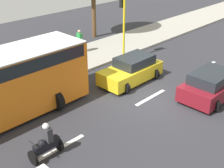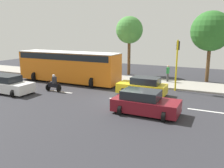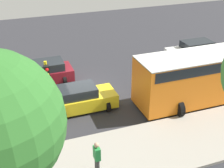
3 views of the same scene
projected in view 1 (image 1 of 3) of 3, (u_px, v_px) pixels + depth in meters
ground_plane at (150, 98)px, 16.29m from camera, size 40.00×60.00×0.10m
sidewalk at (70, 62)px, 20.63m from camera, size 4.00×60.00×0.15m
lane_stripe_north at (206, 66)px, 20.11m from camera, size 0.20×2.40×0.01m
lane_stripe_mid at (151, 97)px, 16.26m from camera, size 0.20×2.40×0.01m
lane_stripe_south at (61, 148)px, 12.42m from camera, size 0.20×2.40×0.01m
car_yellow_cab at (131, 70)px, 17.81m from camera, size 2.18×4.02×1.52m
car_maroon at (212, 84)px, 16.09m from camera, size 2.34×4.22×1.52m
motorcycle at (46, 143)px, 11.65m from camera, size 0.60×1.30×1.53m
pedestrian_near_signal at (80, 40)px, 21.74m from camera, size 0.40×0.24×1.69m
traffic_light_corner at (123, 18)px, 19.94m from camera, size 0.49×0.24×4.50m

